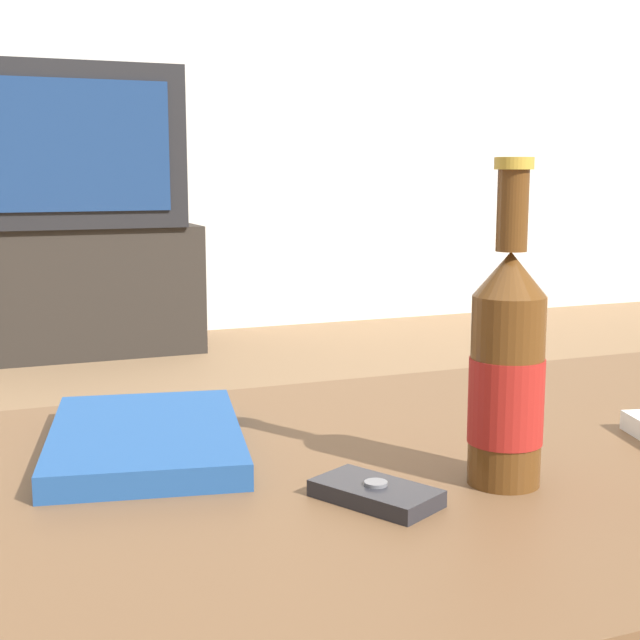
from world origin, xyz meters
name	(u,v)px	position (x,y,z in m)	size (l,w,h in m)	color
back_wall	(46,9)	(0.00, 3.02, 1.30)	(8.00, 0.05, 2.60)	silver
coffee_table	(378,521)	(0.00, 0.00, 0.36)	(1.39, 0.66, 0.41)	brown
tv_stand	(79,289)	(0.04, 2.73, 0.24)	(0.88, 0.44, 0.48)	#28231E
television	(73,147)	(0.04, 2.73, 0.77)	(0.74, 0.49, 0.58)	black
beer_bottle	(507,370)	(0.08, -0.08, 0.51)	(0.06, 0.06, 0.28)	#563314
cell_phone	(376,493)	(-0.04, -0.08, 0.42)	(0.10, 0.12, 0.02)	#232328
table_book	(146,438)	(-0.19, 0.12, 0.42)	(0.23, 0.29, 0.02)	navy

